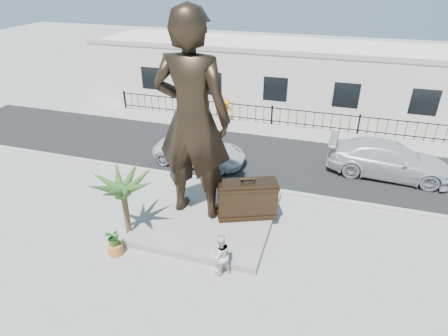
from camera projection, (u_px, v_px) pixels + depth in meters
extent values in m
plane|color=#9E9991|center=(209.00, 244.00, 14.38)|extent=(100.00, 100.00, 0.00)
cube|color=black|center=(255.00, 155.00, 21.08)|extent=(40.00, 7.00, 0.01)
cube|color=#A5A399|center=(239.00, 185.00, 18.12)|extent=(40.00, 0.25, 0.12)
cube|color=#9E9991|center=(269.00, 128.00, 24.43)|extent=(40.00, 2.50, 0.02)
cube|color=gray|center=(209.00, 217.00, 15.70)|extent=(5.20, 5.20, 0.30)
cube|color=black|center=(272.00, 116.00, 24.82)|extent=(22.00, 0.10, 1.20)
cube|color=silver|center=(284.00, 76.00, 27.57)|extent=(28.00, 7.00, 4.40)
imported|color=black|center=(192.00, 120.00, 13.94)|extent=(3.00, 1.99, 8.14)
cube|color=black|center=(247.00, 199.00, 15.07)|extent=(2.46, 1.59, 1.66)
imported|color=silver|center=(220.00, 255.00, 12.69)|extent=(0.98, 0.95, 1.59)
imported|color=silver|center=(200.00, 151.00, 19.95)|extent=(4.96, 2.43, 1.36)
imported|color=silver|center=(388.00, 159.00, 18.73)|extent=(6.03, 2.69, 1.72)
imported|color=orange|center=(226.00, 111.00, 24.99)|extent=(1.20, 0.98, 1.61)
cylinder|color=#B36D2F|center=(116.00, 249.00, 13.84)|extent=(0.56, 0.56, 0.40)
imported|color=#2B6420|center=(114.00, 238.00, 13.59)|extent=(0.72, 0.67, 0.66)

